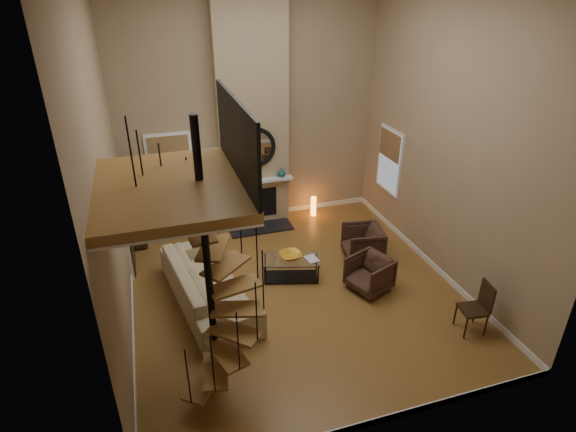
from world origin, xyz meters
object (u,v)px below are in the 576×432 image
object	(u,v)px
floor_lamp	(211,189)
side_chair	(478,305)
hutch	(133,205)
coffee_table	(291,266)
accent_lamp	(313,206)
armchair_far	(372,272)
sofa	(207,284)
armchair_near	(366,243)

from	to	relation	value
floor_lamp	side_chair	bearing A→B (deg)	-47.38
hutch	coffee_table	size ratio (longest dim) A/B	1.44
hutch	accent_lamp	xyz separation A→B (m)	(4.27, 0.10, -0.70)
armchair_far	side_chair	bearing A→B (deg)	13.22
hutch	coffee_table	xyz separation A→B (m)	(2.88, -2.39, -0.67)
armchair_far	accent_lamp	bearing A→B (deg)	158.23
armchair_far	hutch	bearing A→B (deg)	-148.12
sofa	side_chair	world-z (taller)	side_chair
hutch	sofa	size ratio (longest dim) A/B	0.63
hutch	floor_lamp	size ratio (longest dim) A/B	1.04
coffee_table	floor_lamp	world-z (taller)	floor_lamp
hutch	armchair_far	world-z (taller)	hutch
coffee_table	side_chair	world-z (taller)	side_chair
armchair_near	side_chair	xyz separation A→B (m)	(0.73, -2.69, 0.17)
hutch	side_chair	size ratio (longest dim) A/B	1.94
armchair_far	coffee_table	bearing A→B (deg)	-141.00
hutch	sofa	bearing A→B (deg)	-66.13
coffee_table	accent_lamp	xyz separation A→B (m)	(1.39, 2.49, -0.03)
hutch	side_chair	bearing A→B (deg)	-41.75
floor_lamp	coffee_table	bearing A→B (deg)	-53.14
sofa	floor_lamp	size ratio (longest dim) A/B	1.65
armchair_near	coffee_table	bearing A→B (deg)	-71.81
sofa	armchair_far	distance (m)	3.12
sofa	side_chair	bearing A→B (deg)	-126.15
hutch	armchair_near	size ratio (longest dim) A/B	2.24
hutch	accent_lamp	size ratio (longest dim) A/B	3.63
armchair_near	floor_lamp	distance (m)	3.47
accent_lamp	floor_lamp	bearing A→B (deg)	-162.39
floor_lamp	side_chair	distance (m)	5.59
hutch	coffee_table	distance (m)	3.80
coffee_table	side_chair	size ratio (longest dim) A/B	1.35
coffee_table	accent_lamp	bearing A→B (deg)	60.76
armchair_near	armchair_far	world-z (taller)	armchair_near
sofa	hutch	bearing A→B (deg)	14.79
floor_lamp	armchair_near	bearing A→B (deg)	-24.56
hutch	coffee_table	bearing A→B (deg)	-39.71
sofa	armchair_far	size ratio (longest dim) A/B	3.81
armchair_near	side_chair	distance (m)	2.79
armchair_near	accent_lamp	bearing A→B (deg)	-161.02
hutch	floor_lamp	bearing A→B (deg)	-24.23
sofa	armchair_near	bearing A→B (deg)	-90.26
armchair_near	side_chair	bearing A→B (deg)	24.48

